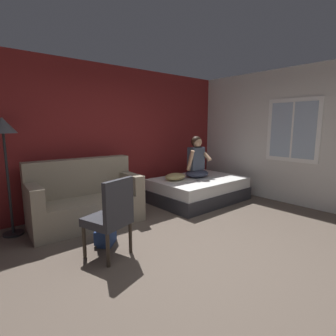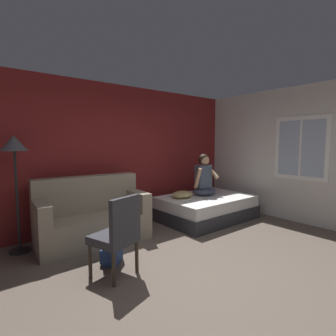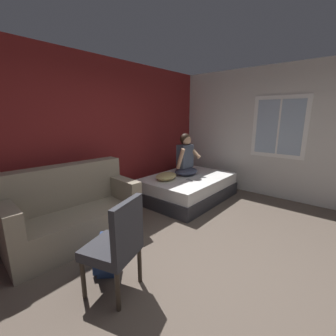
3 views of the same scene
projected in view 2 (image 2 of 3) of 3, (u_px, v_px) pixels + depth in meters
name	position (u px, v px, depth m)	size (l,w,h in m)	color
ground_plane	(210.00, 279.00, 3.07)	(40.00, 40.00, 0.00)	brown
wall_back_accent	(106.00, 155.00, 5.02)	(11.04, 0.16, 2.70)	maroon
wall_side_with_window	(324.00, 156.00, 4.87)	(0.19, 6.62, 2.70)	silver
bed	(206.00, 208.00, 5.48)	(1.92, 1.34, 0.48)	#2D2D33
couch	(92.00, 217.00, 4.24)	(1.76, 0.95, 1.04)	gray
side_chair	(118.00, 233.00, 3.10)	(0.58, 0.58, 0.98)	#382D23
person_seated	(204.00, 178.00, 5.56)	(0.55, 0.48, 0.88)	#383D51
backpack	(112.00, 249.00, 3.48)	(0.35, 0.35, 0.46)	navy
throw_pillow	(182.00, 194.00, 5.30)	(0.48, 0.36, 0.14)	tan
cell_phone	(205.00, 199.00, 5.17)	(0.07, 0.14, 0.01)	#B7B7BC
floor_lamp	(14.00, 154.00, 3.70)	(0.36, 0.36, 1.70)	black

